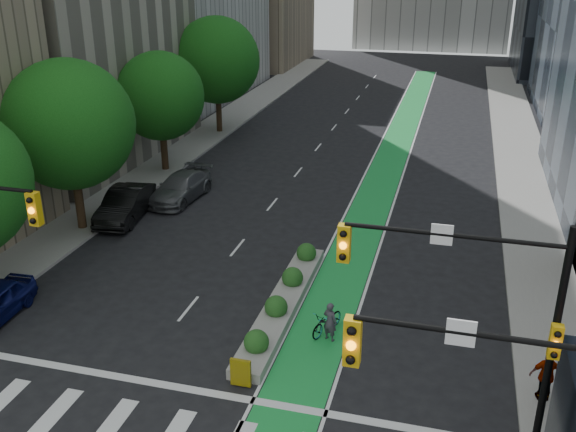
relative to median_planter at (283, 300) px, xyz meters
The scene contains 14 objects.
ground 7.15m from the median_planter, 99.68° to the right, with size 160.00×160.00×0.00m, color black.
sidewalk_left 22.18m from the median_planter, 125.89° to the left, with size 3.60×90.00×0.15m, color gray.
sidewalk_right 20.86m from the median_planter, 59.45° to the left, with size 3.60×90.00×0.15m, color gray.
bike_lane_paint 23.04m from the median_planter, 85.52° to the left, with size 2.20×70.00×0.01m, color green.
tree_mid 14.16m from the median_planter, 157.87° to the left, with size 6.40×6.40×8.78m.
tree_midfar 19.84m from the median_planter, 129.19° to the left, with size 5.60×5.60×7.76m.
tree_far 28.29m from the median_planter, 116.05° to the left, with size 6.60×6.60×9.00m.
signal_right 10.89m from the median_planter, 41.32° to the right, with size 5.82×0.51×7.20m.
median_planter is the anchor object (origin of this frame).
bicycle 2.43m from the median_planter, 31.44° to the right, with size 0.63×1.81×0.95m, color gray.
cyclist 2.90m from the median_planter, 37.55° to the right, with size 0.57×0.37×1.56m, color #3B3641.
parked_car_left_mid 12.72m from the median_planter, 147.34° to the left, with size 1.78×5.10×1.68m, color black.
parked_car_left_far 13.76m from the median_planter, 131.14° to the left, with size 2.11×5.18×1.50m, color #4E5053.
pedestrian_far 10.23m from the median_planter, 20.07° to the right, with size 1.06×0.44×1.81m, color gray.
Camera 1 is at (7.27, -14.71, 13.36)m, focal length 40.00 mm.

